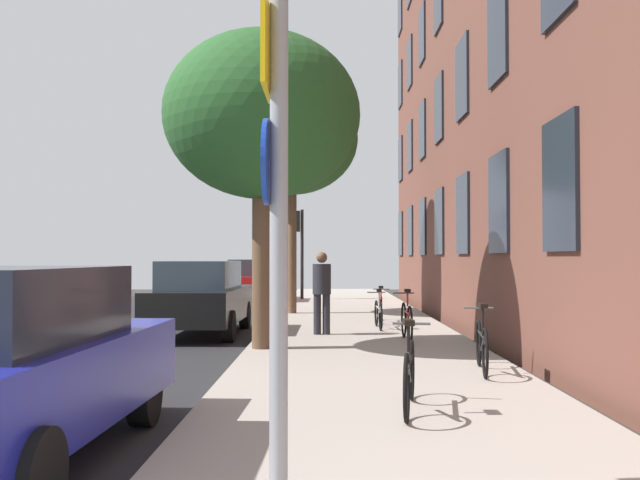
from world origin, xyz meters
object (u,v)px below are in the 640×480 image
(tree_far, at_px, (292,139))
(car_2, at_px, (252,281))
(bicycle_1, at_px, (482,345))
(sign_post, at_px, (275,196))
(car_1, at_px, (201,297))
(bicycle_0, at_px, (409,374))
(pedestrian_0, at_px, (322,287))
(bicycle_2, at_px, (407,320))
(bicycle_4, at_px, (381,308))
(tree_near, at_px, (262,117))
(bicycle_3, at_px, (378,313))
(traffic_light, at_px, (299,237))

(tree_far, distance_m, car_2, 7.47)
(tree_far, bearing_deg, bicycle_1, -72.71)
(sign_post, bearing_deg, car_1, 102.75)
(bicycle_0, relative_size, pedestrian_0, 1.02)
(bicycle_0, relative_size, bicycle_1, 1.00)
(bicycle_2, relative_size, pedestrian_0, 0.99)
(sign_post, relative_size, tree_far, 0.53)
(sign_post, bearing_deg, bicycle_2, 77.84)
(bicycle_4, bearing_deg, bicycle_1, -83.70)
(pedestrian_0, bearing_deg, car_1, 162.07)
(bicycle_2, bearing_deg, sign_post, -102.16)
(tree_near, bearing_deg, bicycle_1, -36.85)
(bicycle_3, height_order, car_2, car_2)
(bicycle_2, relative_size, car_2, 0.40)
(traffic_light, bearing_deg, bicycle_4, -75.80)
(bicycle_0, bearing_deg, bicycle_2, 83.52)
(sign_post, bearing_deg, traffic_light, 91.79)
(tree_near, xyz_separation_m, car_2, (-1.60, 13.44, -3.35))
(bicycle_2, bearing_deg, traffic_light, 101.08)
(traffic_light, distance_m, bicycle_4, 9.86)
(bicycle_0, distance_m, bicycle_3, 8.22)
(bicycle_3, relative_size, car_2, 0.38)
(tree_near, height_order, bicycle_4, tree_near)
(bicycle_0, xyz_separation_m, car_1, (-3.59, 7.88, 0.35))
(car_1, bearing_deg, bicycle_4, 24.04)
(traffic_light, relative_size, car_2, 0.81)
(tree_near, distance_m, bicycle_3, 5.51)
(pedestrian_0, bearing_deg, bicycle_0, -82.31)
(bicycle_0, distance_m, bicycle_2, 6.04)
(pedestrian_0, distance_m, car_1, 2.79)
(car_1, bearing_deg, bicycle_1, -48.27)
(bicycle_0, relative_size, bicycle_2, 1.03)
(bicycle_1, bearing_deg, bicycle_0, -118.38)
(bicycle_1, bearing_deg, car_1, 131.73)
(sign_post, relative_size, bicycle_0, 2.00)
(tree_near, bearing_deg, pedestrian_0, 64.27)
(traffic_light, bearing_deg, car_1, -98.73)
(bicycle_3, bearing_deg, sign_post, -97.85)
(bicycle_0, bearing_deg, bicycle_1, 61.62)
(traffic_light, relative_size, tree_far, 0.52)
(tree_near, relative_size, tree_far, 0.84)
(bicycle_2, bearing_deg, car_2, 109.15)
(car_1, bearing_deg, bicycle_0, -65.50)
(tree_far, bearing_deg, bicycle_0, -81.65)
(tree_far, distance_m, car_1, 6.47)
(sign_post, height_order, car_1, sign_post)
(tree_far, bearing_deg, bicycle_4, -49.62)
(car_2, bearing_deg, traffic_light, 23.78)
(bicycle_1, relative_size, bicycle_4, 1.04)
(bicycle_0, height_order, bicycle_1, same)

